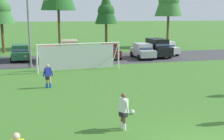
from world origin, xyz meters
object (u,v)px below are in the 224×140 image
at_px(soccer_ball, 132,112).
at_px(parked_car_slot_center_left, 50,53).
at_px(parked_car_slot_end, 166,48).
at_px(parked_car_slot_center_right, 110,51).
at_px(parked_car_slot_far_right, 157,48).
at_px(player_midfield_center, 123,111).
at_px(street_lamp, 31,32).
at_px(player_striker_near, 48,76).
at_px(parked_car_slot_left, 21,53).
at_px(parked_car_slot_right, 143,51).
at_px(parked_car_slot_center, 70,50).
at_px(soccer_goal, 78,55).

bearing_deg(soccer_ball, parked_car_slot_center_left, 101.51).
relative_size(parked_car_slot_center_left, parked_car_slot_end, 0.98).
bearing_deg(parked_car_slot_center_right, parked_car_slot_far_right, -2.62).
xyz_separation_m(player_midfield_center, parked_car_slot_far_right, (9.98, 19.76, 0.29)).
height_order(parked_car_slot_center_right, street_lamp, street_lamp).
relative_size(player_striker_near, parked_car_slot_left, 0.38).
height_order(player_striker_near, parked_car_slot_right, parked_car_slot_right).
xyz_separation_m(parked_car_slot_left, parked_car_slot_far_right, (15.69, -1.08, 0.24)).
height_order(parked_car_slot_center_right, parked_car_slot_right, same).
bearing_deg(parked_car_slot_center_left, soccer_ball, -78.49).
distance_m(parked_car_slot_far_right, street_lamp, 14.92).
distance_m(parked_car_slot_center_right, parked_car_slot_end, 7.57).
distance_m(player_striker_near, street_lamp, 8.38).
bearing_deg(parked_car_slot_end, parked_car_slot_center_left, -172.73).
bearing_deg(soccer_ball, parked_car_slot_center, 94.23).
height_order(parked_car_slot_left, parked_car_slot_far_right, parked_car_slot_far_right).
height_order(player_striker_near, parked_car_slot_center_left, parked_car_slot_center_left).
bearing_deg(parked_car_slot_end, soccer_goal, -149.50).
distance_m(soccer_ball, parked_car_slot_center, 18.53).
relative_size(parked_car_slot_far_right, parked_car_slot_end, 1.08).
distance_m(player_striker_near, parked_car_slot_far_right, 17.47).
height_order(parked_car_slot_left, parked_car_slot_end, same).
height_order(soccer_goal, parked_car_slot_left, soccer_goal).
height_order(soccer_ball, parked_car_slot_end, parked_car_slot_end).
distance_m(parked_car_slot_left, parked_car_slot_end, 17.40).
distance_m(player_midfield_center, parked_car_slot_center_right, 20.46).
distance_m(soccer_ball, soccer_goal, 12.53).
xyz_separation_m(player_striker_near, parked_car_slot_right, (10.89, 10.94, 0.05)).
bearing_deg(parked_car_slot_right, parked_car_slot_center_right, 164.78).
bearing_deg(parked_car_slot_right, parked_car_slot_end, 29.04).
relative_size(player_midfield_center, parked_car_slot_left, 0.38).
xyz_separation_m(player_midfield_center, street_lamp, (-4.26, 15.97, 2.57)).
bearing_deg(parked_car_slot_left, parked_car_slot_center_left, -25.97).
height_order(player_midfield_center, street_lamp, street_lamp).
bearing_deg(parked_car_slot_left, player_midfield_center, -74.69).
xyz_separation_m(parked_car_slot_center_right, parked_car_slot_end, (7.48, 1.12, 0.00)).
relative_size(parked_car_slot_center_right, street_lamp, 0.65).
xyz_separation_m(soccer_ball, parked_car_slot_center, (-1.36, 18.46, 1.00)).
bearing_deg(parked_car_slot_far_right, parked_car_slot_right, -160.84).
relative_size(player_midfield_center, parked_car_slot_center, 0.35).
distance_m(soccer_ball, street_lamp, 15.54).
distance_m(soccer_goal, parked_car_slot_right, 9.45).
bearing_deg(parked_car_slot_right, player_midfield_center, -112.48).
height_order(parked_car_slot_center, street_lamp, street_lamp).
relative_size(parked_car_slot_center_left, parked_car_slot_center_right, 1.00).
xyz_separation_m(player_striker_near, player_midfield_center, (3.02, -8.09, 0.00)).
bearing_deg(parked_car_slot_end, parked_car_slot_center_right, -171.49).
distance_m(soccer_ball, parked_car_slot_center_right, 18.60).
bearing_deg(parked_car_slot_far_right, soccer_ball, -116.50).
bearing_deg(player_striker_near, parked_car_slot_right, 45.12).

